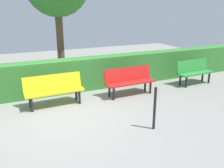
{
  "coord_description": "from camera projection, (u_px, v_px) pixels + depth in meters",
  "views": [
    {
      "loc": [
        1.21,
        5.57,
        2.65
      ],
      "look_at": [
        -1.49,
        -0.34,
        0.55
      ],
      "focal_mm": 38.13,
      "sensor_mm": 36.0,
      "label": 1
    }
  ],
  "objects": [
    {
      "name": "bench_green",
      "position": [
        194.0,
        71.0,
        8.53
      ],
      "size": [
        1.42,
        0.53,
        0.86
      ],
      "rotation": [
        0.0,
        0.0,
        0.05
      ],
      "color": "#2D8C38",
      "rests_on": "ground_plane"
    },
    {
      "name": "bench_red",
      "position": [
        129.0,
        80.0,
        7.45
      ],
      "size": [
        1.62,
        0.49,
        0.86
      ],
      "rotation": [
        0.0,
        0.0,
        0.02
      ],
      "color": "red",
      "rests_on": "ground_plane"
    },
    {
      "name": "hedge_row",
      "position": [
        84.0,
        74.0,
        7.94
      ],
      "size": [
        15.7,
        0.56,
        1.07
      ],
      "primitive_type": "cube",
      "color": "#387F33",
      "rests_on": "ground_plane"
    },
    {
      "name": "bench_yellow",
      "position": [
        54.0,
        89.0,
        6.64
      ],
      "size": [
        1.63,
        0.5,
        0.86
      ],
      "rotation": [
        0.0,
        0.0,
        0.02
      ],
      "color": "yellow",
      "rests_on": "ground_plane"
    },
    {
      "name": "ground_plane",
      "position": [
        65.0,
        115.0,
        6.11
      ],
      "size": [
        19.7,
        19.7,
        0.0
      ],
      "primitive_type": "plane",
      "color": "gray"
    },
    {
      "name": "railing_post_mid",
      "position": [
        155.0,
        109.0,
        5.29
      ],
      "size": [
        0.06,
        0.06,
        1.0
      ],
      "primitive_type": "cylinder",
      "color": "black",
      "rests_on": "ground_plane"
    }
  ]
}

